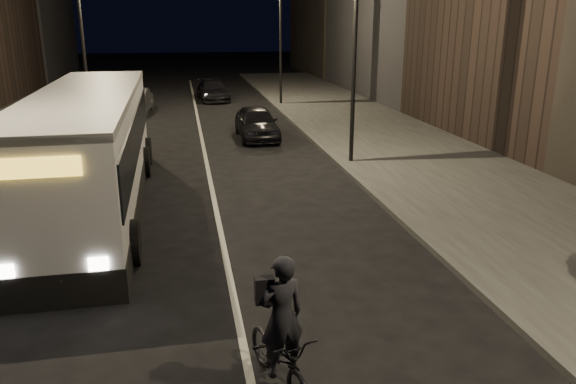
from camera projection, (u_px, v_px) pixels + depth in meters
name	position (u px, v px, depth m)	size (l,w,h in m)	color
ground	(243.00, 345.00, 9.96)	(180.00, 180.00, 0.00)	black
sidewalk_right	(401.00, 148.00, 24.57)	(7.00, 70.00, 0.16)	#31312F
streetlight_right_mid	(348.00, 23.00, 20.57)	(1.20, 0.44, 8.12)	black
streetlight_right_far	(276.00, 21.00, 35.59)	(1.20, 0.44, 8.12)	black
streetlight_left_far	(86.00, 22.00, 28.07)	(1.20, 0.44, 8.12)	black
city_bus	(90.00, 146.00, 16.66)	(3.25, 13.12, 3.52)	silver
cyclist_on_bicycle	(280.00, 346.00, 8.54)	(1.23, 2.13, 2.32)	black
car_near	(257.00, 123.00, 26.79)	(1.82, 4.52, 1.54)	black
car_mid	(136.00, 101.00, 33.97)	(1.63, 4.68, 1.54)	#37373A
car_far	(213.00, 90.00, 39.35)	(1.95, 4.80, 1.39)	black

